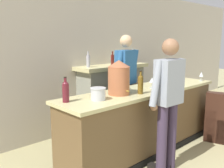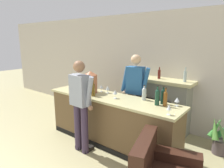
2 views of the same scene
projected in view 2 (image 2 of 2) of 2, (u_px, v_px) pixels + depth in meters
name	position (u px, v px, depth m)	size (l,w,h in m)	color
wall_back_panel	(142.00, 69.00, 5.10)	(12.00, 0.07, 2.75)	beige
bar_counter	(110.00, 120.00, 4.07)	(2.90, 0.71, 1.00)	brown
fireplace_stone	(158.00, 104.00, 4.69)	(1.57, 0.52, 1.54)	gray
potted_plant_corner	(221.00, 136.00, 3.70)	(0.48, 0.47, 0.76)	#544749
person_customer	(80.00, 103.00, 3.67)	(0.66, 0.31, 1.74)	#3B2E44
person_bartender	(135.00, 92.00, 4.29)	(0.65, 0.35, 1.81)	brown
copper_dispenser	(90.00, 82.00, 4.24)	(0.30, 0.34, 0.46)	#AE623E
ice_bucket_steel	(76.00, 87.00, 4.49)	(0.19, 0.19, 0.15)	silver
wine_bottle_cabernet_heavy	(157.00, 96.00, 3.42)	(0.08, 0.08, 0.35)	#163A29
wine_bottle_rose_blush	(72.00, 81.00, 4.82)	(0.08, 0.08, 0.30)	maroon
wine_bottle_chardonnay_pale	(144.00, 93.00, 3.73)	(0.08, 0.08, 0.29)	#AEBABA
wine_bottle_burgundy_dark	(163.00, 96.00, 3.50)	(0.08, 0.08, 0.32)	#133126
wine_bottle_merlot_tall	(93.00, 89.00, 3.98)	(0.08, 0.08, 0.32)	brown
wine_bottle_port_short	(165.00, 98.00, 3.37)	(0.07, 0.07, 0.33)	brown
wine_glass_near_bucket	(101.00, 87.00, 4.33)	(0.08, 0.08, 0.16)	silver
wine_glass_front_right	(115.00, 92.00, 3.83)	(0.08, 0.08, 0.16)	silver
wine_glass_by_dispenser	(169.00, 108.00, 2.98)	(0.07, 0.07, 0.16)	silver
wine_glass_front_left	(108.00, 88.00, 4.22)	(0.09, 0.09, 0.16)	silver
wine_glass_back_row	(177.00, 100.00, 3.38)	(0.09, 0.09, 0.15)	silver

